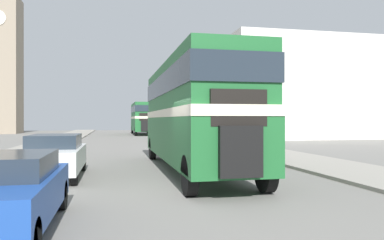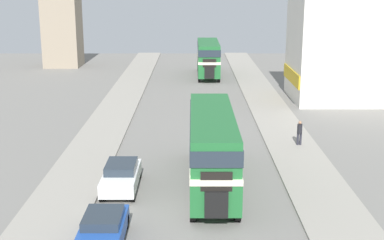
% 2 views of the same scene
% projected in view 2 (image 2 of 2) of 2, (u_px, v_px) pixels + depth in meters
% --- Properties ---
extents(ground_plane, '(120.00, 120.00, 0.00)m').
position_uv_depth(ground_plane, '(193.00, 215.00, 25.79)').
color(ground_plane, slate).
extents(sidewalk_right, '(3.50, 120.00, 0.12)m').
position_uv_depth(sidewalk_right, '(332.00, 214.00, 25.79)').
color(sidewalk_right, gray).
rests_on(sidewalk_right, ground_plane).
extents(sidewalk_left, '(3.50, 120.00, 0.12)m').
position_uv_depth(sidewalk_left, '(53.00, 214.00, 25.76)').
color(sidewalk_left, gray).
rests_on(sidewalk_left, ground_plane).
extents(double_decker_bus, '(2.41, 11.21, 4.04)m').
position_uv_depth(double_decker_bus, '(211.00, 143.00, 29.07)').
color(double_decker_bus, '#1E602D').
rests_on(double_decker_bus, ground_plane).
extents(bus_distant, '(2.49, 10.19, 4.07)m').
position_uv_depth(bus_distant, '(207.00, 56.00, 63.17)').
color(bus_distant, '#1E602D').
rests_on(bus_distant, ground_plane).
extents(car_parked_near, '(1.80, 4.06, 1.36)m').
position_uv_depth(car_parked_near, '(102.00, 229.00, 22.73)').
color(car_parked_near, '#1E479E').
rests_on(car_parked_near, ground_plane).
extents(car_parked_mid, '(1.81, 4.28, 1.46)m').
position_uv_depth(car_parked_mid, '(120.00, 176.00, 28.84)').
color(car_parked_mid, white).
rests_on(car_parked_mid, ground_plane).
extents(pedestrian_walking, '(0.34, 0.34, 1.68)m').
position_uv_depth(pedestrian_walking, '(298.00, 131.00, 36.25)').
color(pedestrian_walking, '#282833').
rests_on(pedestrian_walking, sidewalk_right).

